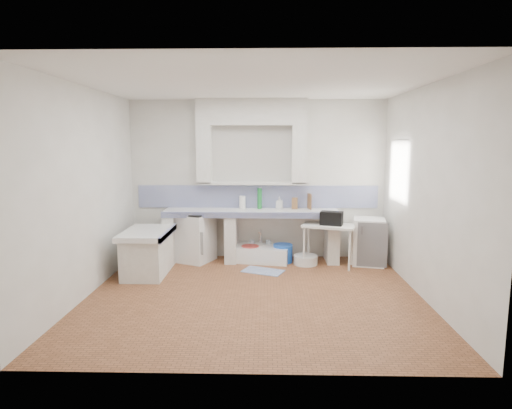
{
  "coord_description": "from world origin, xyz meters",
  "views": [
    {
      "loc": [
        0.16,
        -5.53,
        2.05
      ],
      "look_at": [
        0.0,
        1.0,
        1.1
      ],
      "focal_mm": 29.75,
      "sensor_mm": 36.0,
      "label": 1
    }
  ],
  "objects_px": {
    "side_table": "(328,245)",
    "sink": "(260,254)",
    "fridge": "(369,241)",
    "stove": "(194,238)"
  },
  "relations": [
    {
      "from": "sink",
      "to": "fridge",
      "type": "xyz_separation_m",
      "value": [
        1.85,
        -0.15,
        0.27
      ]
    },
    {
      "from": "sink",
      "to": "fridge",
      "type": "relative_size",
      "value": 1.27
    },
    {
      "from": "side_table",
      "to": "sink",
      "type": "bearing_deg",
      "value": -176.01
    },
    {
      "from": "sink",
      "to": "stove",
      "type": "bearing_deg",
      "value": -169.97
    },
    {
      "from": "stove",
      "to": "fridge",
      "type": "relative_size",
      "value": 1.05
    },
    {
      "from": "side_table",
      "to": "fridge",
      "type": "distance_m",
      "value": 0.71
    },
    {
      "from": "fridge",
      "to": "sink",
      "type": "bearing_deg",
      "value": -172.57
    },
    {
      "from": "stove",
      "to": "fridge",
      "type": "distance_m",
      "value": 3.0
    },
    {
      "from": "stove",
      "to": "fridge",
      "type": "xyz_separation_m",
      "value": [
        3.0,
        -0.14,
        -0.02
      ]
    },
    {
      "from": "sink",
      "to": "fridge",
      "type": "height_order",
      "value": "fridge"
    }
  ]
}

